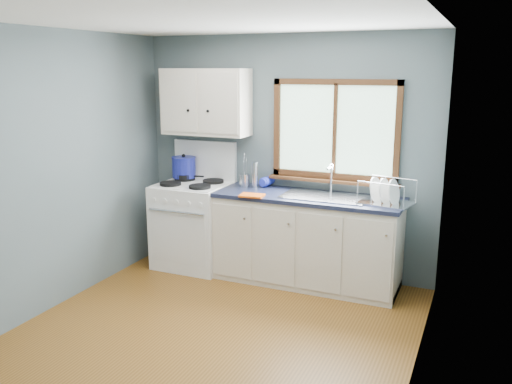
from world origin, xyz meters
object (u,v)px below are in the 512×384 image
at_px(stockpot, 184,167).
at_px(utensil_crock, 245,180).
at_px(base_cabinets, 307,244).
at_px(thermos, 255,175).
at_px(gas_range, 194,222).
at_px(sink, 325,203).
at_px(skillet, 184,175).
at_px(dish_rack, 386,197).

distance_m(stockpot, utensil_crock, 0.76).
xyz_separation_m(base_cabinets, thermos, (-0.63, 0.11, 0.65)).
bearing_deg(base_cabinets, stockpot, 175.34).
height_order(gas_range, sink, gas_range).
height_order(gas_range, skillet, gas_range).
height_order(gas_range, base_cabinets, gas_range).
distance_m(stockpot, thermos, 0.87).
relative_size(gas_range, utensil_crock, 3.90).
height_order(thermos, dish_rack, thermos).
relative_size(gas_range, thermos, 5.01).
relative_size(sink, thermos, 3.10).
xyz_separation_m(gas_range, dish_rack, (2.08, -0.02, 0.49)).
height_order(sink, skillet, sink).
relative_size(base_cabinets, utensil_crock, 5.31).
bearing_deg(thermos, gas_range, -169.20).
bearing_deg(skillet, stockpot, 117.71).
relative_size(skillet, stockpot, 1.09).
relative_size(base_cabinets, sink, 2.20).
height_order(sink, utensil_crock, utensil_crock).
relative_size(skillet, thermos, 1.34).
distance_m(skillet, stockpot, 0.10).
height_order(gas_range, thermos, gas_range).
bearing_deg(stockpot, dish_rack, -4.04).
xyz_separation_m(sink, utensil_crock, (-0.92, 0.11, 0.13)).
distance_m(gas_range, utensil_crock, 0.76).
distance_m(base_cabinets, dish_rack, 0.96).
distance_m(skillet, utensil_crock, 0.74).
distance_m(gas_range, stockpot, 0.63).
bearing_deg(skillet, thermos, -8.09).
bearing_deg(sink, dish_rack, -3.65).
bearing_deg(gas_range, utensil_crock, 12.82).
xyz_separation_m(utensil_crock, thermos, (0.11, 0.00, 0.06)).
bearing_deg(utensil_crock, stockpot, 179.10).
bearing_deg(dish_rack, skillet, -172.19).
xyz_separation_m(base_cabinets, sink, (0.18, -0.00, 0.45)).
relative_size(sink, utensil_crock, 2.41).
distance_m(gas_range, dish_rack, 2.13).
height_order(base_cabinets, utensil_crock, utensil_crock).
bearing_deg(skillet, gas_range, -43.95).
relative_size(thermos, dish_rack, 0.52).
bearing_deg(stockpot, gas_range, -36.94).
bearing_deg(base_cabinets, sink, -0.13).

